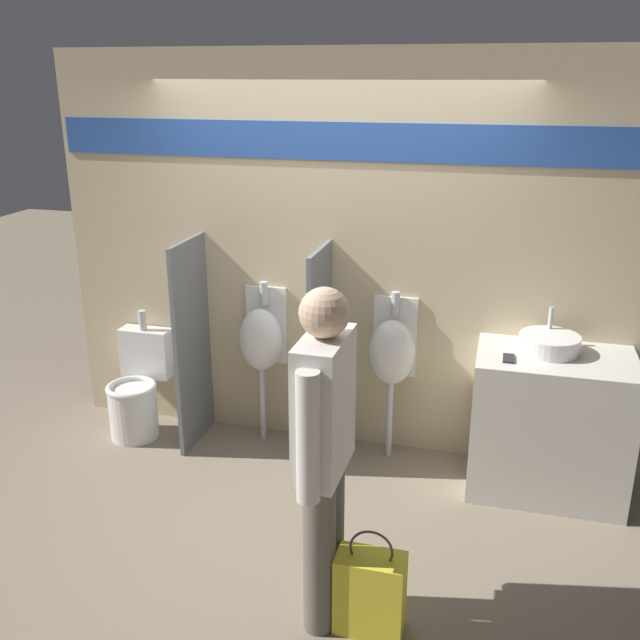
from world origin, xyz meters
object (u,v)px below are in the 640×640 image
at_px(toilet, 137,392).
at_px(shopping_bag, 370,593).
at_px(urinal_near_counter, 261,339).
at_px(urinal_far, 392,352).
at_px(sink_basin, 549,344).
at_px(person_in_vest, 324,448).
at_px(cell_phone, 509,358).

height_order(toilet, shopping_bag, toilet).
height_order(urinal_near_counter, urinal_far, same).
height_order(sink_basin, person_in_vest, person_in_vest).
height_order(cell_phone, shopping_bag, cell_phone).
xyz_separation_m(urinal_near_counter, shopping_bag, (1.12, -1.68, -0.56)).
distance_m(urinal_near_counter, urinal_far, 0.93).
bearing_deg(person_in_vest, toilet, 51.60).
bearing_deg(cell_phone, toilet, 176.61).
distance_m(sink_basin, urinal_near_counter, 1.93).
bearing_deg(sink_basin, shopping_bag, -116.87).
height_order(cell_phone, urinal_far, urinal_far).
relative_size(urinal_far, toilet, 1.30).
bearing_deg(toilet, urinal_near_counter, 9.01).
bearing_deg(urinal_far, urinal_near_counter, 180.00).
distance_m(sink_basin, toilet, 2.91).
xyz_separation_m(sink_basin, shopping_bag, (-0.79, -1.56, -0.76)).
xyz_separation_m(sink_basin, toilet, (-2.84, -0.03, -0.65)).
bearing_deg(toilet, person_in_vest, -39.62).
xyz_separation_m(urinal_far, person_in_vest, (-0.04, -1.64, 0.16)).
distance_m(cell_phone, urinal_far, 0.82).
bearing_deg(toilet, sink_basin, 0.62).
distance_m(cell_phone, urinal_near_counter, 1.71).
distance_m(urinal_far, shopping_bag, 1.78).
relative_size(urinal_near_counter, urinal_far, 1.00).
distance_m(sink_basin, urinal_far, 1.01).
relative_size(cell_phone, urinal_far, 0.12).
bearing_deg(urinal_near_counter, urinal_far, 0.00).
bearing_deg(shopping_bag, urinal_near_counter, 123.64).
bearing_deg(urinal_far, person_in_vest, -91.52).
height_order(urinal_near_counter, shopping_bag, urinal_near_counter).
height_order(person_in_vest, shopping_bag, person_in_vest).
height_order(sink_basin, urinal_near_counter, urinal_near_counter).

